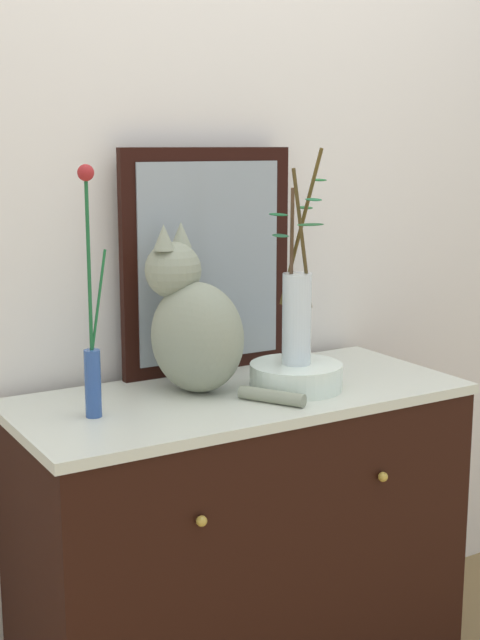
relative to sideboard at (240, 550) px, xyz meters
The scene contains 7 objects.
wall_back 0.94m from the sideboard, 90.00° to the left, with size 4.40×0.08×2.60m, color silver.
sideboard is the anchor object (origin of this frame).
mirror_leaning 0.75m from the sideboard, 81.00° to the left, with size 0.49×0.03×0.59m.
cat_sitting 0.60m from the sideboard, 145.25° to the left, with size 0.30×0.40×0.41m.
vase_slim_green 0.71m from the sideboard, behind, with size 0.06×0.04×0.56m.
bowl_porcelain 0.47m from the sideboard, 19.13° to the right, with size 0.23×0.23×0.06m, color white.
vase_glass_clear 0.64m from the sideboard, 18.83° to the right, with size 0.20×0.20×0.53m.
Camera 1 is at (-1.07, -1.79, 1.43)m, focal length 49.45 mm.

